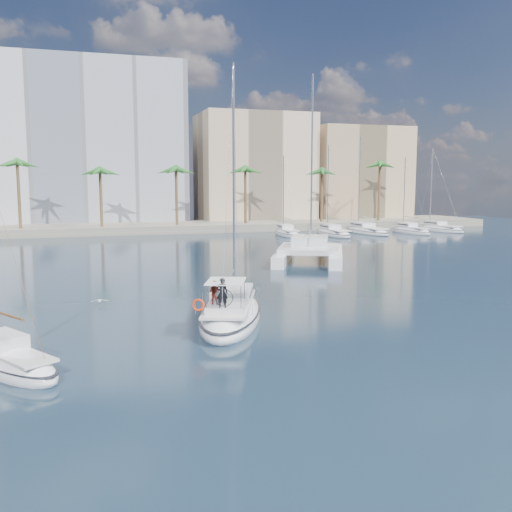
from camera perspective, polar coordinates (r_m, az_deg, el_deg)
name	(u,v)px	position (r m, az deg, el deg)	size (l,w,h in m)	color
ground	(244,317)	(33.46, -1.25, -6.13)	(160.00, 160.00, 0.00)	black
quay	(139,228)	(93.00, -11.63, 2.81)	(120.00, 14.00, 1.20)	gray
building_modern	(58,145)	(104.51, -19.15, 10.40)	(42.00, 16.00, 28.00)	silver
building_beige	(254,170)	(105.92, -0.20, 8.59)	(20.00, 14.00, 20.00)	beige
building_tan_right	(357,176)	(111.58, 10.08, 7.91)	(18.00, 12.00, 18.00)	tan
palm_centre	(140,166)	(88.77, -11.54, 8.85)	(3.60, 3.60, 12.30)	brown
palm_right	(345,167)	(98.19, 8.86, 8.76)	(3.60, 3.60, 12.30)	brown
main_sloop	(231,313)	(32.26, -2.56, -5.75)	(6.70, 10.81, 15.31)	white
small_sloop	(9,362)	(26.33, -23.43, -9.67)	(5.40, 6.79, 9.65)	white
catamaran	(310,250)	(56.89, 5.40, 0.65)	(11.20, 14.23, 18.48)	white
seagull	(99,301)	(37.84, -15.39, -4.34)	(1.11, 0.48, 0.21)	silver
moored_yacht_a	(287,236)	(83.82, 3.09, 2.05)	(2.72, 9.35, 11.90)	white
moored_yacht_b	(333,236)	(84.47, 7.70, 2.03)	(3.14, 10.78, 13.72)	white
moored_yacht_c	(366,233)	(89.14, 10.96, 2.24)	(3.55, 12.21, 15.54)	white
moored_yacht_d	(410,233)	(90.69, 15.19, 2.21)	(2.72, 9.35, 11.90)	white
moored_yacht_e	(439,231)	(95.94, 17.84, 2.38)	(3.14, 10.78, 13.72)	white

